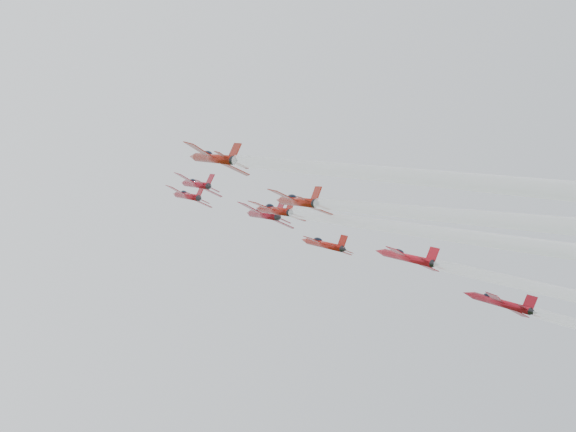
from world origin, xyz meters
TOP-DOWN VIEW (x-y plane):
  - jet_lead at (-2.50, 27.84)m, footprint 9.63×11.96m
  - jet_row2_left at (-11.63, 9.61)m, footprint 8.35×10.38m
  - jet_row2_center at (0.46, 8.82)m, footprint 10.19×12.65m
  - jet_row2_right at (14.56, 10.56)m, footprint 9.82×12.21m
  - jet_center at (-4.00, -36.39)m, footprint 9.25×82.81m
  - jet_rear_farleft at (-24.01, -48.49)m, footprint 8.60×76.93m

SIDE VIEW (x-z plane):
  - jet_rear_farleft at x=-24.01m, z-range 88.43..143.51m
  - jet_center at x=-4.00m, z-range 94.92..154.20m
  - jet_row2_center at x=0.46m, z-range 152.09..161.39m
  - jet_row2_left at x=-11.63m, z-range 153.48..161.10m
  - jet_row2_right at x=14.56m, z-range 153.49..162.45m
  - jet_lead at x=-2.50m, z-range 165.85..174.63m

